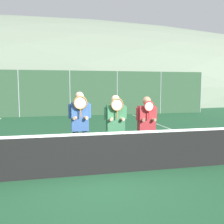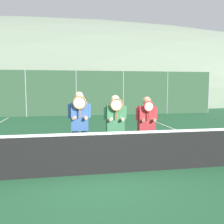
% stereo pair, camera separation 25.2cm
% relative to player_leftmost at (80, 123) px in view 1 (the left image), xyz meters
% --- Properties ---
extents(ground_plane, '(120.00, 120.00, 0.00)m').
position_rel_player_leftmost_xyz_m(ground_plane, '(0.32, -0.71, -1.08)').
color(ground_plane, '#1E4C2D').
extents(hill_distant, '(143.73, 79.85, 27.95)m').
position_rel_player_leftmost_xyz_m(hill_distant, '(0.32, 53.19, -1.08)').
color(hill_distant, slate).
rests_on(hill_distant, ground_plane).
extents(clubhouse_building, '(14.30, 5.50, 3.73)m').
position_rel_player_leftmost_xyz_m(clubhouse_building, '(-0.81, 20.00, 0.80)').
color(clubhouse_building, tan).
rests_on(clubhouse_building, ground_plane).
extents(fence_back, '(19.32, 0.06, 2.99)m').
position_rel_player_leftmost_xyz_m(fence_back, '(0.32, 10.67, 0.41)').
color(fence_back, gray).
rests_on(fence_back, ground_plane).
extents(tennis_net, '(11.34, 0.09, 1.05)m').
position_rel_player_leftmost_xyz_m(tennis_net, '(0.32, -0.71, -0.59)').
color(tennis_net, gray).
rests_on(tennis_net, ground_plane).
extents(court_line_right_sideline, '(0.05, 16.00, 0.01)m').
position_rel_player_leftmost_xyz_m(court_line_right_sideline, '(4.54, 2.29, -1.08)').
color(court_line_right_sideline, white).
rests_on(court_line_right_sideline, ground_plane).
extents(player_leftmost, '(0.55, 0.34, 1.83)m').
position_rel_player_leftmost_xyz_m(player_leftmost, '(0.00, 0.00, 0.00)').
color(player_leftmost, '#56565B').
rests_on(player_leftmost, ground_plane).
extents(player_center_left, '(0.58, 0.34, 1.74)m').
position_rel_player_leftmost_xyz_m(player_center_left, '(0.90, 0.03, -0.04)').
color(player_center_left, white).
rests_on(player_center_left, ground_plane).
extents(player_center_right, '(0.56, 0.34, 1.71)m').
position_rel_player_leftmost_xyz_m(player_center_right, '(1.69, -0.08, -0.07)').
color(player_center_right, '#232838').
rests_on(player_center_right, ground_plane).
extents(car_far_left, '(4.27, 1.91, 1.72)m').
position_rel_player_leftmost_xyz_m(car_far_left, '(-4.67, 14.26, -0.20)').
color(car_far_left, '#285638').
rests_on(car_far_left, ground_plane).
extents(car_left_of_center, '(4.35, 1.96, 1.82)m').
position_rel_player_leftmost_xyz_m(car_left_of_center, '(0.13, 13.94, -0.16)').
color(car_left_of_center, maroon).
rests_on(car_left_of_center, ground_plane).
extents(car_center, '(4.79, 2.06, 1.68)m').
position_rel_player_leftmost_xyz_m(car_center, '(5.19, 13.82, -0.22)').
color(car_center, silver).
rests_on(car_center, ground_plane).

